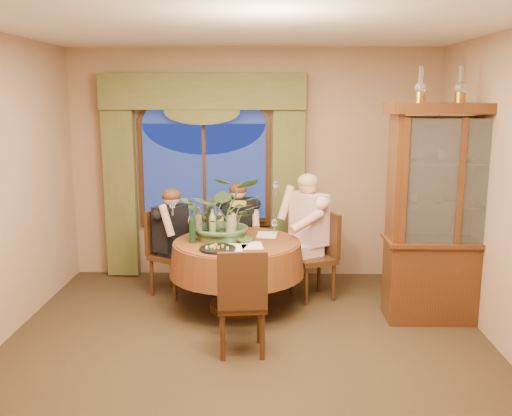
{
  "coord_description": "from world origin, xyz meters",
  "views": [
    {
      "loc": [
        0.19,
        -4.49,
        2.24
      ],
      "look_at": [
        0.06,
        1.25,
        1.1
      ],
      "focal_mm": 40.0,
      "sensor_mm": 36.0,
      "label": 1
    }
  ],
  "objects_px": {
    "dining_table": "(237,275)",
    "chair_right": "(313,257)",
    "chair_back_right": "(239,242)",
    "stoneware_vase": "(231,226)",
    "oil_lamp_center": "(461,84)",
    "chair_front_left": "(241,300)",
    "wine_bottle_0": "(212,225)",
    "olive_bowl": "(244,240)",
    "person_back": "(171,242)",
    "oil_lamp_right": "(501,84)",
    "person_scarf": "(238,232)",
    "person_pink": "(309,234)",
    "wine_bottle_1": "(210,222)",
    "chair_back": "(173,253)",
    "china_cabinet": "(452,215)",
    "wine_bottle_3": "(192,227)",
    "wine_bottle_2": "(199,222)",
    "oil_lamp_left": "(421,84)",
    "centerpiece_plant": "(225,184)"
  },
  "relations": [
    {
      "from": "wine_bottle_1",
      "to": "chair_back",
      "type": "bearing_deg",
      "value": 146.39
    },
    {
      "from": "chair_right",
      "to": "oil_lamp_right",
      "type": "bearing_deg",
      "value": -132.84
    },
    {
      "from": "oil_lamp_right",
      "to": "chair_back_right",
      "type": "relative_size",
      "value": 0.35
    },
    {
      "from": "chair_back",
      "to": "wine_bottle_0",
      "type": "height_order",
      "value": "wine_bottle_0"
    },
    {
      "from": "person_scarf",
      "to": "centerpiece_plant",
      "type": "distance_m",
      "value": 1.12
    },
    {
      "from": "person_back",
      "to": "stoneware_vase",
      "type": "height_order",
      "value": "person_back"
    },
    {
      "from": "china_cabinet",
      "to": "chair_back_right",
      "type": "bearing_deg",
      "value": 150.7
    },
    {
      "from": "chair_front_left",
      "to": "wine_bottle_2",
      "type": "distance_m",
      "value": 1.33
    },
    {
      "from": "chair_right",
      "to": "chair_back_right",
      "type": "xyz_separation_m",
      "value": [
        -0.86,
        0.64,
        0.0
      ]
    },
    {
      "from": "dining_table",
      "to": "chair_back",
      "type": "distance_m",
      "value": 0.89
    },
    {
      "from": "chair_right",
      "to": "centerpiece_plant",
      "type": "xyz_separation_m",
      "value": [
        -0.96,
        -0.24,
        0.85
      ]
    },
    {
      "from": "person_pink",
      "to": "wine_bottle_0",
      "type": "height_order",
      "value": "person_pink"
    },
    {
      "from": "oil_lamp_right",
      "to": "stoneware_vase",
      "type": "xyz_separation_m",
      "value": [
        -2.58,
        0.38,
        -1.46
      ]
    },
    {
      "from": "dining_table",
      "to": "wine_bottle_2",
      "type": "relative_size",
      "value": 4.27
    },
    {
      "from": "dining_table",
      "to": "chair_right",
      "type": "bearing_deg",
      "value": 23.9
    },
    {
      "from": "chair_back_right",
      "to": "stoneware_vase",
      "type": "distance_m",
      "value": 0.93
    },
    {
      "from": "chair_front_left",
      "to": "wine_bottle_0",
      "type": "height_order",
      "value": "wine_bottle_0"
    },
    {
      "from": "china_cabinet",
      "to": "oil_lamp_right",
      "type": "relative_size",
      "value": 6.38
    },
    {
      "from": "chair_right",
      "to": "chair_back",
      "type": "relative_size",
      "value": 1.0
    },
    {
      "from": "oil_lamp_center",
      "to": "chair_front_left",
      "type": "relative_size",
      "value": 0.35
    },
    {
      "from": "person_back",
      "to": "wine_bottle_3",
      "type": "xyz_separation_m",
      "value": [
        0.32,
        -0.54,
        0.3
      ]
    },
    {
      "from": "oil_lamp_center",
      "to": "person_back",
      "type": "bearing_deg",
      "value": 166.97
    },
    {
      "from": "chair_right",
      "to": "stoneware_vase",
      "type": "relative_size",
      "value": 3.86
    },
    {
      "from": "stoneware_vase",
      "to": "person_back",
      "type": "bearing_deg",
      "value": 157.16
    },
    {
      "from": "wine_bottle_2",
      "to": "china_cabinet",
      "type": "bearing_deg",
      "value": -7.85
    },
    {
      "from": "chair_right",
      "to": "chair_back",
      "type": "height_order",
      "value": "same"
    },
    {
      "from": "dining_table",
      "to": "chair_back",
      "type": "relative_size",
      "value": 1.47
    },
    {
      "from": "olive_bowl",
      "to": "person_back",
      "type": "bearing_deg",
      "value": 148.97
    },
    {
      "from": "stoneware_vase",
      "to": "person_pink",
      "type": "bearing_deg",
      "value": 22.32
    },
    {
      "from": "oil_lamp_right",
      "to": "person_scarf",
      "type": "bearing_deg",
      "value": 155.04
    },
    {
      "from": "person_pink",
      "to": "wine_bottle_2",
      "type": "height_order",
      "value": "person_pink"
    },
    {
      "from": "chair_right",
      "to": "chair_back_right",
      "type": "distance_m",
      "value": 1.07
    },
    {
      "from": "dining_table",
      "to": "wine_bottle_2",
      "type": "bearing_deg",
      "value": 161.17
    },
    {
      "from": "chair_right",
      "to": "olive_bowl",
      "type": "height_order",
      "value": "chair_right"
    },
    {
      "from": "wine_bottle_0",
      "to": "wine_bottle_3",
      "type": "xyz_separation_m",
      "value": [
        -0.19,
        -0.1,
        0.0
      ]
    },
    {
      "from": "chair_front_left",
      "to": "person_pink",
      "type": "distance_m",
      "value": 1.69
    },
    {
      "from": "oil_lamp_left",
      "to": "oil_lamp_center",
      "type": "relative_size",
      "value": 1.0
    },
    {
      "from": "person_back",
      "to": "centerpiece_plant",
      "type": "bearing_deg",
      "value": 93.48
    },
    {
      "from": "person_back",
      "to": "wine_bottle_2",
      "type": "relative_size",
      "value": 3.72
    },
    {
      "from": "olive_bowl",
      "to": "wine_bottle_3",
      "type": "distance_m",
      "value": 0.55
    },
    {
      "from": "person_back",
      "to": "person_scarf",
      "type": "distance_m",
      "value": 0.89
    },
    {
      "from": "oil_lamp_right",
      "to": "chair_back_right",
      "type": "bearing_deg",
      "value": 154.44
    },
    {
      "from": "chair_right",
      "to": "chair_front_left",
      "type": "relative_size",
      "value": 1.0
    },
    {
      "from": "chair_back_right",
      "to": "olive_bowl",
      "type": "distance_m",
      "value": 1.1
    },
    {
      "from": "person_pink",
      "to": "person_back",
      "type": "xyz_separation_m",
      "value": [
        -1.55,
        -0.05,
        -0.08
      ]
    },
    {
      "from": "wine_bottle_3",
      "to": "wine_bottle_2",
      "type": "bearing_deg",
      "value": 80.32
    },
    {
      "from": "oil_lamp_right",
      "to": "person_back",
      "type": "relative_size",
      "value": 0.28
    },
    {
      "from": "person_pink",
      "to": "wine_bottle_1",
      "type": "distance_m",
      "value": 1.16
    },
    {
      "from": "oil_lamp_right",
      "to": "centerpiece_plant",
      "type": "height_order",
      "value": "oil_lamp_right"
    },
    {
      "from": "wine_bottle_0",
      "to": "person_scarf",
      "type": "bearing_deg",
      "value": 77.16
    }
  ]
}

